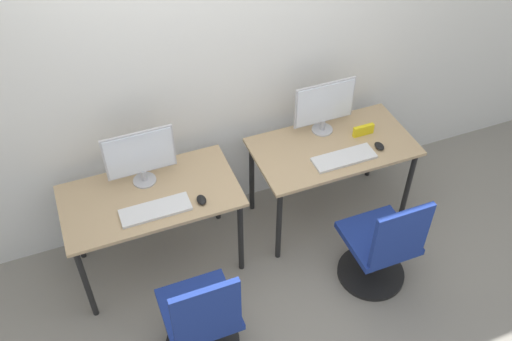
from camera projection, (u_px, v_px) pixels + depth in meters
ground_plane at (262, 266)px, 4.17m from camera, size 20.00×20.00×0.00m
wall_back at (221, 49)px, 3.73m from camera, size 12.00×0.05×2.80m
desk_left at (151, 203)px, 3.78m from camera, size 1.16×0.63×0.71m
monitor_left at (140, 156)px, 3.67m from camera, size 0.46×0.15×0.41m
keyboard_left at (155, 210)px, 3.61m from camera, size 0.45×0.16×0.02m
mouse_left at (201, 200)px, 3.67m from camera, size 0.06×0.09×0.03m
office_chair_left at (202, 321)px, 3.44m from camera, size 0.48×0.48×0.87m
desk_right at (333, 154)px, 4.14m from camera, size 1.16×0.63×0.71m
monitor_right at (324, 106)px, 4.06m from camera, size 0.46×0.15×0.41m
keyboard_right at (344, 158)px, 3.97m from camera, size 0.45×0.16×0.02m
mouse_right at (379, 146)px, 4.05m from camera, size 0.06×0.09×0.03m
office_chair_right at (381, 249)px, 3.85m from camera, size 0.48×0.48×0.87m
placard_right at (363, 130)px, 4.15m from camera, size 0.16×0.03×0.08m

